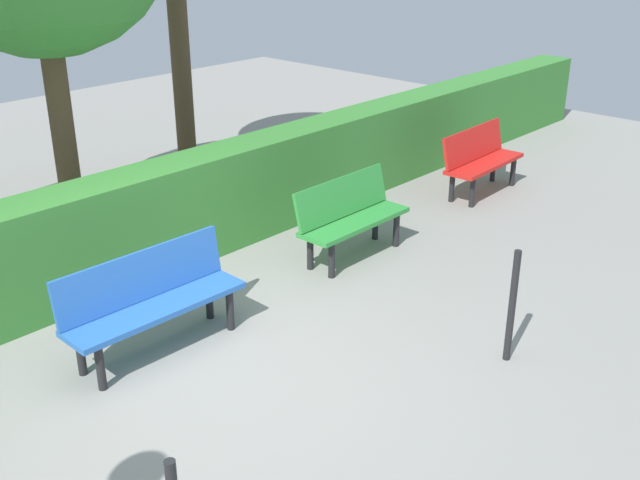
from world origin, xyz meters
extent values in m
plane|color=gray|center=(0.00, 0.00, 0.00)|extent=(20.77, 20.77, 0.00)
cube|color=red|center=(-5.18, -0.64, 0.41)|extent=(1.40, 0.47, 0.05)
cube|color=red|center=(-5.17, -0.83, 0.65)|extent=(1.39, 0.17, 0.42)
cylinder|color=black|center=(-5.73, -0.51, 0.20)|extent=(0.07, 0.07, 0.39)
cylinder|color=black|center=(-5.72, -0.81, 0.20)|extent=(0.07, 0.07, 0.39)
cylinder|color=black|center=(-4.64, -0.48, 0.20)|extent=(0.07, 0.07, 0.39)
cylinder|color=black|center=(-4.63, -0.78, 0.20)|extent=(0.07, 0.07, 0.39)
cube|color=#2D8C38|center=(-2.46, -0.58, 0.41)|extent=(1.39, 0.42, 0.05)
cube|color=#2D8C38|center=(-2.46, -0.77, 0.65)|extent=(1.39, 0.14, 0.42)
cylinder|color=black|center=(-3.00, -0.43, 0.20)|extent=(0.07, 0.07, 0.39)
cylinder|color=black|center=(-3.00, -0.73, 0.20)|extent=(0.07, 0.07, 0.39)
cylinder|color=black|center=(-1.91, -0.43, 0.20)|extent=(0.07, 0.07, 0.39)
cylinder|color=black|center=(-1.91, -0.73, 0.20)|extent=(0.07, 0.07, 0.39)
cube|color=blue|center=(0.14, -0.56, 0.41)|extent=(1.62, 0.46, 0.05)
cube|color=blue|center=(0.13, -0.75, 0.65)|extent=(1.61, 0.14, 0.42)
cylinder|color=black|center=(-0.51, -0.39, 0.20)|extent=(0.07, 0.07, 0.39)
cylinder|color=black|center=(-0.52, -0.69, 0.20)|extent=(0.07, 0.07, 0.39)
cylinder|color=black|center=(0.79, -0.43, 0.20)|extent=(0.07, 0.07, 0.39)
cylinder|color=black|center=(0.79, -0.73, 0.20)|extent=(0.07, 0.07, 0.39)
cube|color=#387F33|center=(-1.21, -1.93, 0.55)|extent=(16.77, 0.55, 1.10)
cylinder|color=brown|center=(-2.84, -3.93, 1.55)|extent=(0.26, 0.26, 3.11)
cylinder|color=brown|center=(-0.62, -3.14, 1.32)|extent=(0.25, 0.25, 2.64)
cylinder|color=black|center=(-1.75, 1.69, 0.50)|extent=(0.06, 0.06, 1.00)
camera|label=1|loc=(3.34, 4.24, 3.46)|focal=42.64mm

